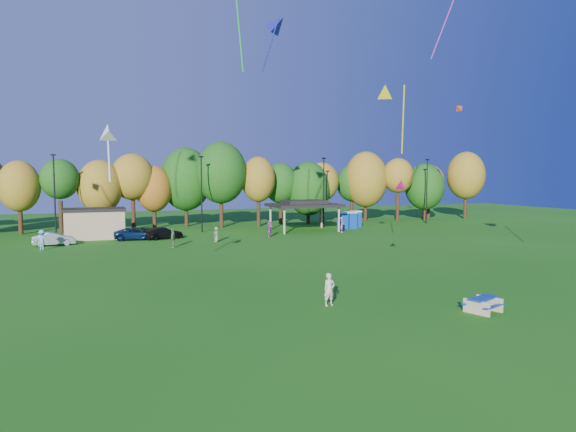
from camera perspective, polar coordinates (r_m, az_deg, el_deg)
name	(u,v)px	position (r m, az deg, el deg)	size (l,w,h in m)	color
ground	(331,324)	(24.06, 4.75, -11.84)	(160.00, 160.00, 0.00)	#19600F
tree_line	(169,182)	(66.95, -13.06, 3.67)	(93.57, 10.55, 11.15)	black
lamp_posts	(202,191)	(62.03, -9.58, 2.73)	(64.50, 0.25, 9.09)	black
utility_building	(95,223)	(59.06, -20.66, -0.76)	(6.30, 4.30, 3.25)	tan
pavilion	(304,205)	(62.70, 1.80, 1.28)	(8.20, 6.20, 3.77)	tan
porta_potties	(350,220)	(66.40, 6.92, -0.41)	(3.75, 2.42, 2.18)	#0C3F9F
picnic_table	(483,303)	(27.56, 20.87, -9.07)	(2.10, 1.92, 0.75)	tan
kite_flyer	(329,289)	(27.03, 4.62, -8.14)	(0.62, 0.41, 1.71)	beige
car_b	(54,239)	(54.60, -24.59, -2.34)	(1.35, 3.87, 1.28)	#96969B
car_c	(137,234)	(56.43, -16.42, -1.89)	(2.17, 4.70, 1.31)	#0B1F44
car_d	(163,233)	(56.46, -13.70, -1.85)	(1.77, 4.36, 1.27)	black
far_person_0	(173,238)	(49.46, -12.67, -2.38)	(1.08, 0.45, 1.85)	#69804E
far_person_1	(216,234)	(52.95, -7.96, -2.03)	(0.76, 0.49, 1.55)	#6D7F57
far_person_2	(42,240)	(51.69, -25.66, -2.42)	(1.19, 0.69, 1.85)	#559FBB
far_person_3	(342,225)	(61.48, 6.02, -0.97)	(0.67, 0.44, 1.83)	#AE52A8
far_person_4	(269,229)	(56.41, -2.07, -1.50)	(1.60, 0.51, 1.72)	#A4448F
kite_0	(277,24)	(41.00, -1.20, 20.52)	(2.61, 2.61, 4.68)	navy
kite_1	(460,108)	(62.16, 18.60, 11.33)	(1.33, 1.14, 1.19)	red
kite_3	(385,91)	(39.41, 10.78, 13.45)	(2.19, 3.12, 5.44)	yellow
kite_8	(108,131)	(29.53, -19.36, 8.87)	(1.09, 2.18, 3.47)	silver
kite_9	(400,184)	(33.67, 12.38, 3.53)	(1.27, 1.27, 1.03)	#E20C6A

